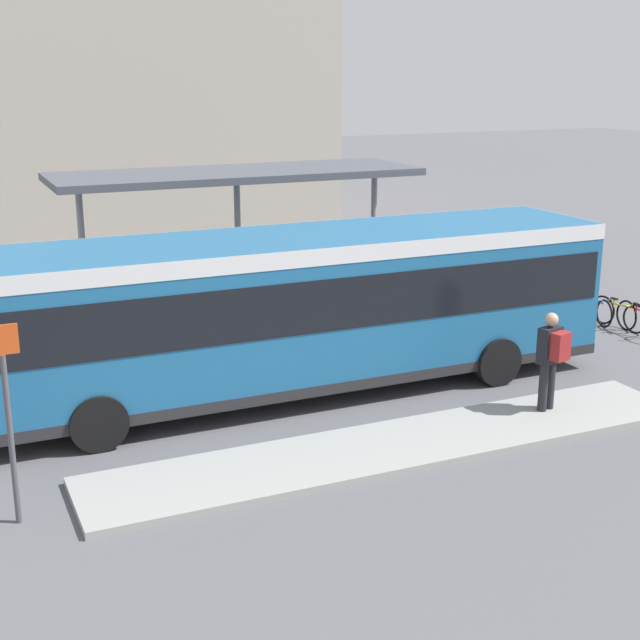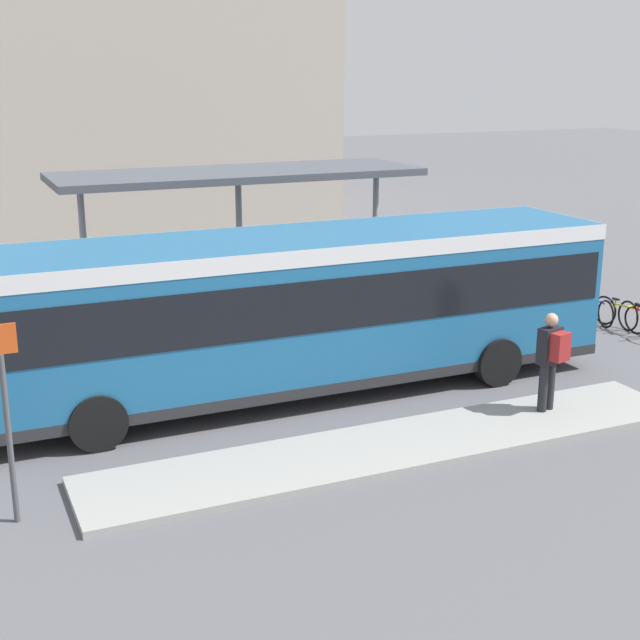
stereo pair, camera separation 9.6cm
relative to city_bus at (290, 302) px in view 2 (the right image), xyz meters
The scene contains 10 objects.
ground_plane 1.77m from the city_bus, behind, with size 120.00×120.00×0.00m, color #5B5B60.
curb_island 3.67m from the city_bus, 78.74° to the right, with size 10.44×1.80×0.12m.
city_bus is the anchor object (origin of this frame).
pedestrian_waiting 4.80m from the city_bus, 39.36° to the right, with size 0.48×0.53×1.78m.
bicycle_yellow 8.90m from the city_bus, ahead, with size 0.48×1.65×0.72m.
bicycle_blue 8.83m from the city_bus, ahead, with size 0.48×1.59×0.69m.
station_shelter 6.80m from the city_bus, 79.29° to the left, with size 9.19×3.05×3.51m.
potted_planter_near_shelter 6.27m from the city_bus, 41.71° to the left, with size 0.96×0.96×1.34m.
potted_planter_far_side 4.05m from the city_bus, 66.09° to the left, with size 0.95×0.95×1.43m.
platform_sign 6.21m from the city_bus, 149.08° to the right, with size 0.44×0.08×2.80m.
Camera 2 is at (-5.96, -14.87, 5.95)m, focal length 50.00 mm.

